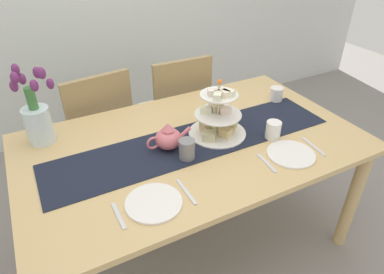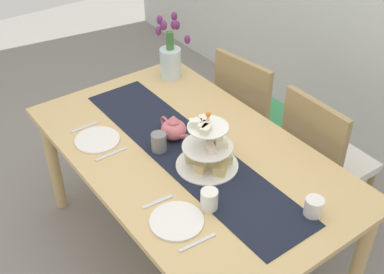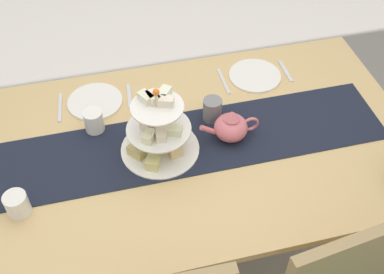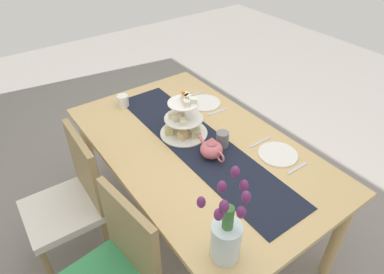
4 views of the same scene
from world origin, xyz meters
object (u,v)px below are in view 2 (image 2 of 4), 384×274
(dining_table, at_px, (189,165))
(cream_jug, at_px, (314,207))
(chair_right, at_px, (322,158))
(knife_left, at_px, (111,154))
(knife_right, at_px, (197,243))
(dinner_plate_left, at_px, (97,140))
(dinner_plate_right, at_px, (177,221))
(fork_left, at_px, (85,127))
(mug_white_text, at_px, (209,200))
(tiered_cake_stand, at_px, (208,150))
(tulip_vase, at_px, (170,57))
(mug_grey, at_px, (159,142))
(chair_left, at_px, (252,111))
(fork_right, at_px, (158,202))
(teapot, at_px, (173,129))

(dining_table, height_order, cream_jug, cream_jug)
(chair_right, bearing_deg, knife_left, -113.37)
(knife_right, bearing_deg, dinner_plate_left, 180.00)
(dinner_plate_right, relative_size, knife_right, 1.35)
(fork_left, height_order, mug_white_text, mug_white_text)
(knife_right, bearing_deg, knife_left, 180.00)
(cream_jug, relative_size, knife_right, 0.50)
(tiered_cake_stand, bearing_deg, fork_left, -152.79)
(cream_jug, xyz_separation_m, dinner_plate_right, (-0.31, -0.49, -0.04))
(dinner_plate_right, xyz_separation_m, mug_white_text, (0.02, 0.16, 0.04))
(knife_left, relative_size, dinner_plate_right, 0.74)
(tulip_vase, relative_size, mug_grey, 4.34)
(chair_left, bearing_deg, mug_white_text, -52.13)
(dining_table, height_order, chair_left, chair_left)
(chair_right, xyz_separation_m, tiered_cake_stand, (-0.11, -0.74, 0.32))
(tiered_cake_stand, xyz_separation_m, mug_white_text, (0.23, -0.17, -0.05))
(mug_grey, bearing_deg, tiered_cake_stand, 26.40)
(tiered_cake_stand, bearing_deg, mug_white_text, -36.43)
(mug_grey, bearing_deg, fork_right, -34.42)
(mug_grey, bearing_deg, chair_right, 67.75)
(knife_left, bearing_deg, chair_right, 66.63)
(dinner_plate_left, distance_m, dinner_plate_right, 0.71)
(tiered_cake_stand, distance_m, fork_right, 0.35)
(dining_table, height_order, chair_right, chair_right)
(mug_grey, bearing_deg, dining_table, 51.61)
(dinner_plate_left, height_order, fork_left, dinner_plate_left)
(dinner_plate_left, bearing_deg, chair_right, 60.40)
(dinner_plate_right, bearing_deg, fork_right, 180.00)
(knife_left, xyz_separation_m, mug_white_text, (0.58, 0.16, 0.04))
(chair_right, distance_m, knife_right, 1.12)
(tiered_cake_stand, xyz_separation_m, cream_jug, (0.52, 0.16, -0.05))
(chair_left, bearing_deg, fork_left, -98.66)
(dining_table, relative_size, fork_right, 11.44)
(mug_grey, bearing_deg, mug_white_text, -6.14)
(knife_left, distance_m, mug_white_text, 0.60)
(teapot, relative_size, mug_grey, 2.51)
(tulip_vase, relative_size, cream_jug, 4.85)
(teapot, bearing_deg, cream_jug, 11.45)
(fork_left, distance_m, fork_right, 0.71)
(fork_left, height_order, fork_right, same)
(tiered_cake_stand, xyz_separation_m, teapot, (-0.28, -0.00, -0.04))
(chair_right, distance_m, cream_jug, 0.76)
(dining_table, xyz_separation_m, fork_left, (-0.49, -0.33, 0.09))
(chair_left, xyz_separation_m, chair_right, (0.59, -0.00, 0.00))
(fork_right, height_order, mug_grey, mug_grey)
(cream_jug, bearing_deg, chair_right, 125.32)
(chair_left, height_order, fork_left, chair_left)
(tulip_vase, height_order, mug_white_text, tulip_vase)
(chair_right, bearing_deg, dining_table, -109.21)
(knife_left, relative_size, mug_grey, 1.79)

